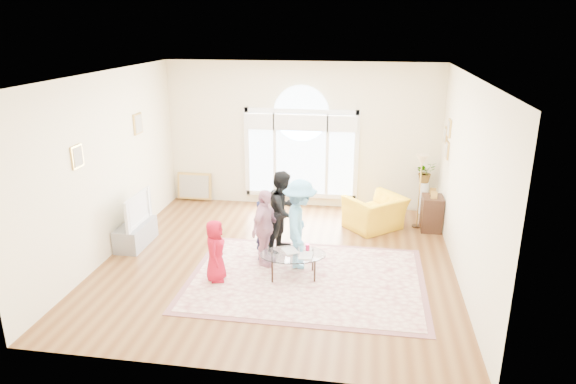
% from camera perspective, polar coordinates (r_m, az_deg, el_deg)
% --- Properties ---
extents(ground, '(6.00, 6.00, 0.00)m').
position_cam_1_polar(ground, '(9.04, -1.15, -7.75)').
color(ground, '#5A3317').
rests_on(ground, ground).
extents(room_shell, '(6.00, 6.00, 6.00)m').
position_cam_1_polar(room_shell, '(11.17, 1.41, 5.92)').
color(room_shell, beige).
rests_on(room_shell, ground).
extents(area_rug, '(3.60, 2.60, 0.02)m').
position_cam_1_polar(area_rug, '(8.46, 2.03, -9.61)').
color(area_rug, beige).
rests_on(area_rug, ground).
extents(rug_border, '(3.80, 2.80, 0.01)m').
position_cam_1_polar(rug_border, '(8.46, 2.03, -9.63)').
color(rug_border, '#895657').
rests_on(rug_border, ground).
extents(tv_console, '(0.45, 1.00, 0.42)m').
position_cam_1_polar(tv_console, '(10.02, -16.56, -4.52)').
color(tv_console, gray).
rests_on(tv_console, ground).
extents(television, '(0.17, 1.02, 0.59)m').
position_cam_1_polar(television, '(9.84, -16.79, -1.82)').
color(television, black).
rests_on(television, tv_console).
extents(coffee_table, '(1.18, 0.87, 0.54)m').
position_cam_1_polar(coffee_table, '(8.35, 0.56, -7.01)').
color(coffee_table, silver).
rests_on(coffee_table, ground).
extents(armchair, '(1.38, 1.37, 0.68)m').
position_cam_1_polar(armchair, '(10.44, 9.65, -2.29)').
color(armchair, yellow).
rests_on(armchair, ground).
extents(side_cabinet, '(0.40, 0.50, 0.70)m').
position_cam_1_polar(side_cabinet, '(10.63, 15.66, -2.29)').
color(side_cabinet, black).
rests_on(side_cabinet, ground).
extents(floor_lamp, '(0.29, 0.29, 1.51)m').
position_cam_1_polar(floor_lamp, '(10.44, 14.63, 2.80)').
color(floor_lamp, black).
rests_on(floor_lamp, ground).
extents(plant_pedestal, '(0.20, 0.20, 0.70)m').
position_cam_1_polar(plant_pedestal, '(11.52, 14.78, -0.61)').
color(plant_pedestal, white).
rests_on(plant_pedestal, ground).
extents(potted_plant, '(0.51, 0.49, 0.45)m').
position_cam_1_polar(potted_plant, '(11.35, 15.01, 2.15)').
color(potted_plant, '#33722D').
rests_on(potted_plant, plant_pedestal).
extents(leaning_picture, '(0.80, 0.14, 0.62)m').
position_cam_1_polar(leaning_picture, '(12.24, -10.25, -0.90)').
color(leaning_picture, tan).
rests_on(leaning_picture, ground).
extents(child_red, '(0.40, 0.55, 1.02)m').
position_cam_1_polar(child_red, '(8.26, -8.07, -6.47)').
color(child_red, '#A70C23').
rests_on(child_red, area_rug).
extents(child_navy, '(0.37, 0.45, 1.06)m').
position_cam_1_polar(child_navy, '(8.93, -2.70, -4.22)').
color(child_navy, '#191D3D').
rests_on(child_navy, area_rug).
extents(child_black, '(0.76, 0.86, 1.48)m').
position_cam_1_polar(child_black, '(9.17, -0.51, -2.15)').
color(child_black, black).
rests_on(child_black, area_rug).
extents(child_pink, '(0.52, 0.84, 1.33)m').
position_cam_1_polar(child_pink, '(8.66, -2.62, -3.98)').
color(child_pink, '#D393AC').
rests_on(child_pink, area_rug).
extents(child_blue, '(0.69, 1.05, 1.53)m').
position_cam_1_polar(child_blue, '(8.55, 1.32, -3.57)').
color(child_blue, '#64B5E2').
rests_on(child_blue, area_rug).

